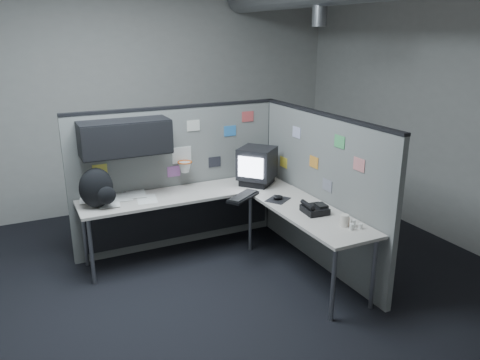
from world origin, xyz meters
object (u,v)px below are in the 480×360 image
keyboard (243,197)px  phone (314,209)px  desk (218,207)px  backpack (97,189)px  monitor (257,165)px

keyboard → phone: 0.80m
desk → backpack: 1.25m
backpack → desk: bearing=-24.3°
monitor → backpack: bearing=-176.5°
keyboard → backpack: bearing=175.7°
phone → backpack: size_ratio=0.63×
desk → phone: phone is taller
desk → keyboard: (0.22, -0.15, 0.14)m
monitor → phone: bearing=-81.8°
desk → monitor: 0.70m
phone → backpack: backpack is taller
desk → backpack: (-1.19, 0.24, 0.31)m
desk → phone: 1.06m
desk → phone: bearing=-51.8°
desk → backpack: bearing=168.6°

